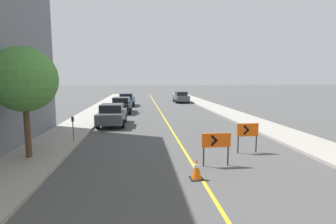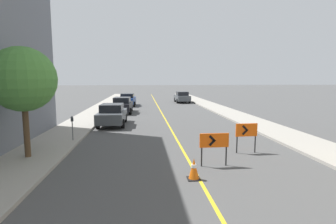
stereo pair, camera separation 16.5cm
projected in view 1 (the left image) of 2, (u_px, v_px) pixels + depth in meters
name	position (u px, v px, depth m)	size (l,w,h in m)	color
lane_stripe	(161.00, 112.00, 26.93)	(0.12, 63.30, 0.01)	gold
sidewalk_left	(95.00, 112.00, 26.23)	(2.67, 63.30, 0.14)	#9E998E
sidewalk_right	(223.00, 111.00, 27.61)	(2.67, 63.30, 0.14)	#9E998E
traffic_cone_third	(196.00, 169.00, 8.92)	(0.44, 0.44, 0.74)	black
arrow_barricade_primary	(216.00, 142.00, 10.21)	(1.16, 0.09, 1.31)	#EF560C
arrow_barricade_secondary	(248.00, 131.00, 12.06)	(1.03, 0.11, 1.38)	#EF560C
parked_car_curb_near	(112.00, 115.00, 19.25)	(1.95, 4.34, 1.59)	#474C51
parked_car_curb_mid	(122.00, 105.00, 26.29)	(2.00, 4.38, 1.59)	black
parked_car_curb_far	(127.00, 100.00, 33.19)	(2.00, 4.38, 1.59)	navy
parked_car_opposite_side	(181.00, 97.00, 37.93)	(1.95, 4.35, 1.59)	#474C51
parking_meter_near_curb	(73.00, 123.00, 13.87)	(0.12, 0.11, 1.31)	#4C4C51
street_tree_left_near	(24.00, 80.00, 10.63)	(2.66, 2.66, 4.59)	#4C3823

